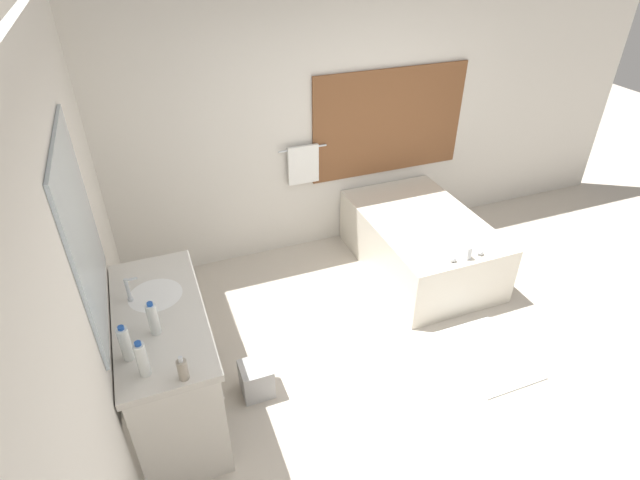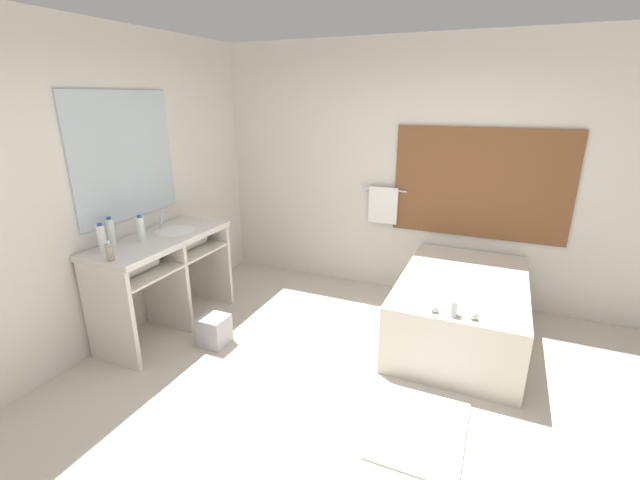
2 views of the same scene
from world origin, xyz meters
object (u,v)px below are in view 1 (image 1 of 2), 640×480
(water_bottle_2, at_px, (153,319))
(waste_bin, at_px, (256,379))
(soap_dispenser, at_px, (183,369))
(water_bottle_1, at_px, (142,359))
(bathtub, at_px, (420,240))
(water_bottle_3, at_px, (125,343))

(water_bottle_2, relative_size, waste_bin, 0.89)
(soap_dispenser, height_order, waste_bin, soap_dispenser)
(water_bottle_2, relative_size, soap_dispenser, 1.48)
(waste_bin, bearing_deg, water_bottle_1, -149.24)
(soap_dispenser, bearing_deg, water_bottle_1, 151.08)
(water_bottle_1, height_order, water_bottle_2, water_bottle_1)
(water_bottle_2, height_order, waste_bin, water_bottle_2)
(soap_dispenser, relative_size, waste_bin, 0.60)
(bathtub, distance_m, water_bottle_2, 2.90)
(water_bottle_3, relative_size, waste_bin, 0.92)
(bathtub, bearing_deg, water_bottle_2, -157.41)
(water_bottle_1, xyz_separation_m, water_bottle_2, (0.09, 0.32, -0.00))
(water_bottle_1, bearing_deg, soap_dispenser, -28.92)
(water_bottle_3, bearing_deg, soap_dispenser, -43.93)
(waste_bin, bearing_deg, water_bottle_2, -171.03)
(bathtub, height_order, water_bottle_1, water_bottle_1)
(water_bottle_2, height_order, water_bottle_3, water_bottle_3)
(bathtub, relative_size, soap_dispenser, 10.12)
(bathtub, xyz_separation_m, soap_dispenser, (-2.49, -1.51, 0.67))
(water_bottle_1, distance_m, waste_bin, 1.21)
(water_bottle_2, xyz_separation_m, waste_bin, (0.61, 0.10, -0.90))
(water_bottle_2, bearing_deg, soap_dispenser, -75.85)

